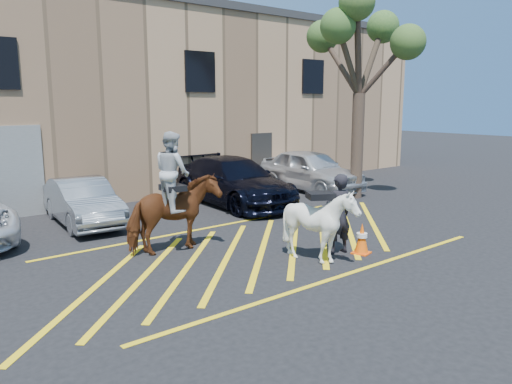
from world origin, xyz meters
TOP-DOWN VIEW (x-y plane):
  - ground at (0.00, 0.00)m, footprint 90.00×90.00m
  - car_silver_sedan at (-2.45, 4.84)m, footprint 1.75×4.12m
  - car_blue_suv at (2.64, 4.42)m, footprint 2.58×5.66m
  - car_white_suv at (6.64, 4.68)m, footprint 2.16×4.89m
  - handler at (1.14, -1.67)m, footprint 0.76×0.57m
  - warehouse at (-0.01, 11.99)m, footprint 32.42×10.20m
  - hatching_zone at (-0.00, -0.30)m, footprint 12.60×5.12m
  - mounted_bay at (-1.79, 0.81)m, footprint 2.19×1.06m
  - saddled_white at (0.34, -1.86)m, footprint 1.93×1.99m
  - traffic_cone at (1.55, -2.06)m, footprint 0.47×0.47m
  - tree at (6.86, 2.55)m, footprint 3.99×4.37m

SIDE VIEW (x-z plane):
  - ground at x=0.00m, z-range 0.00..0.00m
  - hatching_zone at x=0.00m, z-range 0.00..0.01m
  - traffic_cone at x=1.55m, z-range 0.00..0.73m
  - car_silver_sedan at x=-2.45m, z-range 0.00..1.32m
  - car_blue_suv at x=2.64m, z-range 0.00..1.61m
  - car_white_suv at x=6.64m, z-range 0.00..1.64m
  - saddled_white at x=0.34m, z-range 0.01..1.69m
  - handler at x=1.14m, z-range 0.00..1.88m
  - mounted_bay at x=-1.79m, z-range -0.27..2.57m
  - warehouse at x=-0.01m, z-range 0.00..7.30m
  - tree at x=6.86m, z-range 2.04..9.35m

